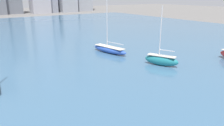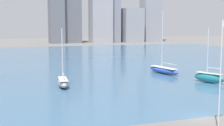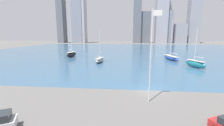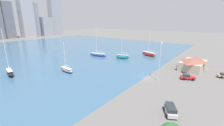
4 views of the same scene
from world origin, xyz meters
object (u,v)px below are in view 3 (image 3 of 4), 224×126
Objects in this scene: sailboat_black at (72,54)px; sailboat_gray at (100,60)px; flag_pole at (151,54)px; sailboat_teal at (195,64)px; sailboat_blue at (171,58)px.

sailboat_black reaches higher than sailboat_gray.
sailboat_gray is (-12.52, 30.30, -5.85)m from flag_pole.
sailboat_teal is at bearing 55.78° from flag_pole.
flag_pole is 1.09× the size of sailboat_teal.
sailboat_gray is at bearing 144.85° from sailboat_teal.
sailboat_black is 47.17m from sailboat_teal.
sailboat_teal is at bearing -4.92° from sailboat_gray.
sailboat_black is 1.05× the size of sailboat_blue.
flag_pole is 50.45m from sailboat_black.
sailboat_gray is (-29.29, 5.63, -0.23)m from sailboat_teal.
sailboat_blue is at bearing 77.82° from sailboat_teal.
flag_pole reaches higher than sailboat_gray.
flag_pole is at bearing -148.50° from sailboat_teal.
sailboat_teal is 14.24m from sailboat_blue.
sailboat_blue is (13.79, 38.59, -5.85)m from flag_pole.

